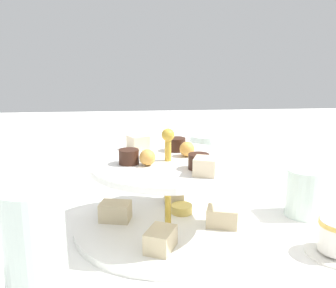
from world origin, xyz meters
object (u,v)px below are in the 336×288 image
object	(u,v)px
butter_knife_left	(36,197)
water_glass_mid_back	(204,161)
tiered_serving_stand	(168,199)
water_glass_tall_right	(35,249)
water_glass_short_left	(305,193)

from	to	relation	value
butter_knife_left	water_glass_mid_back	xyz separation A→B (m)	(0.04, -0.34, 0.05)
tiered_serving_stand	water_glass_tall_right	size ratio (longest dim) A/B	2.13
butter_knife_left	tiered_serving_stand	bearing A→B (deg)	86.68
water_glass_short_left	water_glass_mid_back	xyz separation A→B (m)	(0.16, 0.15, 0.01)
tiered_serving_stand	water_glass_short_left	distance (m)	0.24
butter_knife_left	water_glass_mid_back	distance (m)	0.34
tiered_serving_stand	water_glass_short_left	xyz separation A→B (m)	(0.03, -0.24, -0.01)
butter_knife_left	water_glass_mid_back	bearing A→B (deg)	125.83
water_glass_tall_right	butter_knife_left	world-z (taller)	water_glass_tall_right
butter_knife_left	water_glass_mid_back	size ratio (longest dim) A/B	1.57
tiered_serving_stand	water_glass_short_left	bearing A→B (deg)	-82.35
tiered_serving_stand	water_glass_mid_back	xyz separation A→B (m)	(0.20, -0.09, 0.00)
water_glass_tall_right	butter_knife_left	xyz separation A→B (m)	(0.33, 0.08, -0.07)
tiered_serving_stand	water_glass_short_left	world-z (taller)	tiered_serving_stand
water_glass_short_left	water_glass_mid_back	world-z (taller)	water_glass_mid_back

